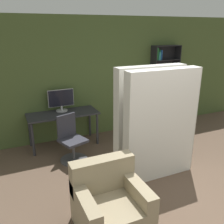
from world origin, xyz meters
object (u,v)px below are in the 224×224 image
(bookshelf, at_px, (160,88))
(armchair, at_px, (110,204))
(mattress_far, at_px, (149,119))
(mattress_near, at_px, (161,125))
(office_chair, at_px, (72,143))
(monitor, at_px, (61,100))

(bookshelf, xyz_separation_m, armchair, (-2.63, -2.78, -0.67))
(mattress_far, bearing_deg, mattress_near, -90.00)
(office_chair, relative_size, mattress_far, 0.48)
(mattress_near, relative_size, mattress_far, 1.00)
(office_chair, relative_size, armchair, 1.05)
(office_chair, distance_m, mattress_near, 1.76)
(mattress_near, bearing_deg, bookshelf, 55.80)
(monitor, distance_m, office_chair, 1.07)
(monitor, bearing_deg, mattress_near, -59.63)
(mattress_near, height_order, armchair, mattress_near)
(office_chair, bearing_deg, armchair, -90.65)
(monitor, bearing_deg, mattress_far, -54.42)
(mattress_far, height_order, armchair, mattress_far)
(monitor, height_order, bookshelf, bookshelf)
(monitor, bearing_deg, armchair, -91.33)
(monitor, distance_m, armchair, 2.81)
(monitor, relative_size, mattress_near, 0.30)
(office_chair, height_order, mattress_far, mattress_far)
(armchair, bearing_deg, mattress_near, 30.52)
(mattress_far, bearing_deg, monitor, 125.58)
(mattress_far, relative_size, armchair, 2.18)
(bookshelf, height_order, mattress_near, bookshelf)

